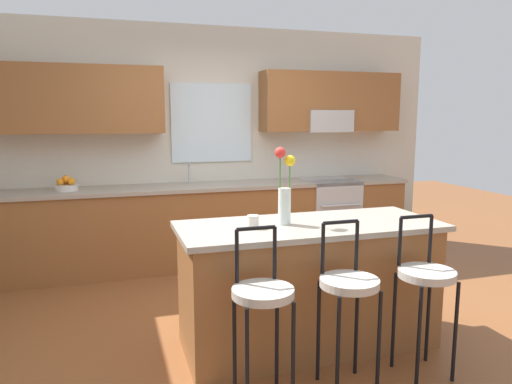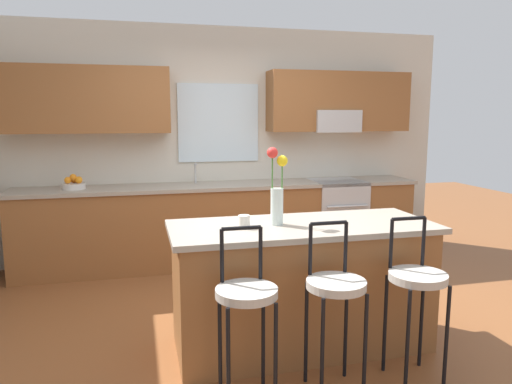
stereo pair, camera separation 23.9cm
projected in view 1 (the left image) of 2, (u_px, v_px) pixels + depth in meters
ground_plane at (265, 322)px, 3.93m from camera, size 14.00×14.00×0.00m
back_wall_assembly at (214, 131)px, 5.57m from camera, size 5.60×0.50×2.70m
counter_run at (218, 223)px, 5.46m from camera, size 4.56×0.64×0.92m
sink_faucet at (189, 171)px, 5.41m from camera, size 0.02×0.13×0.23m
oven_range at (329, 217)px, 5.84m from camera, size 0.60×0.64×0.92m
kitchen_island at (309, 284)px, 3.49m from camera, size 1.89×0.77×0.92m
bar_stool_near at (263, 300)px, 2.73m from camera, size 0.36×0.36×1.04m
bar_stool_middle at (349, 290)px, 2.90m from camera, size 0.36×0.36×1.04m
bar_stool_far at (426, 281)px, 3.06m from camera, size 0.36×0.36×1.04m
flower_vase at (285, 191)px, 3.35m from camera, size 0.14×0.09×0.55m
mug_ceramic at (253, 222)px, 3.26m from camera, size 0.08×0.08×0.09m
fruit_bowl_oranges at (66, 186)px, 4.91m from camera, size 0.24×0.24×0.16m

